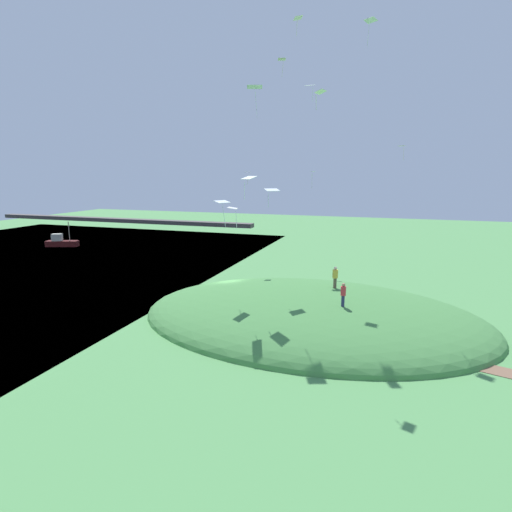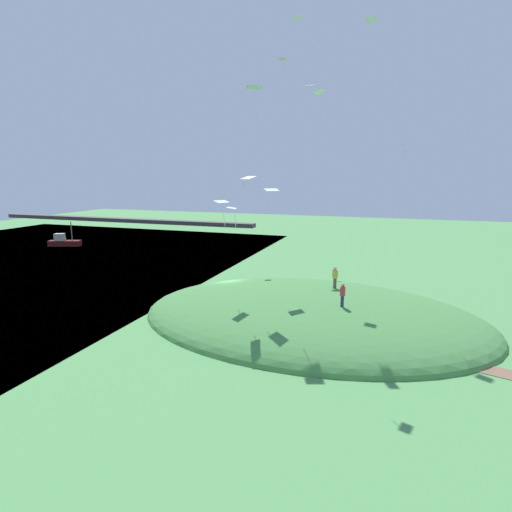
{
  "view_description": "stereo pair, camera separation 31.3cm",
  "coord_description": "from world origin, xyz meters",
  "px_view_note": "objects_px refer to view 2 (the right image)",
  "views": [
    {
      "loc": [
        14.2,
        -34.34,
        11.49
      ],
      "look_at": [
        3.36,
        -1.84,
        4.59
      ],
      "focal_mm": 28.49,
      "sensor_mm": 36.0,
      "label": 1
    },
    {
      "loc": [
        14.5,
        -34.24,
        11.49
      ],
      "look_at": [
        3.36,
        -1.84,
        4.59
      ],
      "focal_mm": 28.49,
      "sensor_mm": 36.0,
      "label": 2
    }
  ],
  "objects_px": {
    "kite_6": "(248,173)",
    "kite_7": "(319,92)",
    "kite_11": "(313,173)",
    "kite_5": "(310,86)",
    "kite_1": "(248,179)",
    "kite_3": "(271,191)",
    "kite_10": "(371,21)",
    "person_walking_path": "(335,275)",
    "person_with_child": "(343,292)",
    "kite_12": "(254,88)",
    "boat_on_lake": "(64,242)",
    "kite_0": "(298,19)",
    "kite_2": "(283,60)",
    "kite_8": "(222,203)",
    "kite_4": "(232,209)",
    "kite_9": "(403,147)"
  },
  "relations": [
    {
      "from": "person_with_child",
      "to": "kite_11",
      "type": "xyz_separation_m",
      "value": [
        -4.85,
        12.89,
        8.32
      ]
    },
    {
      "from": "person_with_child",
      "to": "kite_4",
      "type": "xyz_separation_m",
      "value": [
        -7.4,
        -2.49,
        5.87
      ]
    },
    {
      "from": "person_walking_path",
      "to": "kite_0",
      "type": "xyz_separation_m",
      "value": [
        -3.32,
        -0.94,
        19.27
      ]
    },
    {
      "from": "kite_5",
      "to": "kite_6",
      "type": "distance_m",
      "value": 11.06
    },
    {
      "from": "kite_5",
      "to": "kite_4",
      "type": "bearing_deg",
      "value": -116.76
    },
    {
      "from": "kite_2",
      "to": "kite_3",
      "type": "bearing_deg",
      "value": -78.41
    },
    {
      "from": "person_with_child",
      "to": "kite_5",
      "type": "distance_m",
      "value": 16.13
    },
    {
      "from": "person_with_child",
      "to": "kite_7",
      "type": "xyz_separation_m",
      "value": [
        -1.51,
        -3.19,
        12.91
      ]
    },
    {
      "from": "kite_7",
      "to": "kite_8",
      "type": "xyz_separation_m",
      "value": [
        -7.79,
        3.31,
        -6.83
      ]
    },
    {
      "from": "kite_2",
      "to": "kite_11",
      "type": "relative_size",
      "value": 0.95
    },
    {
      "from": "kite_6",
      "to": "kite_5",
      "type": "bearing_deg",
      "value": -36.6
    },
    {
      "from": "kite_0",
      "to": "kite_5",
      "type": "xyz_separation_m",
      "value": [
        0.77,
        1.36,
        -4.45
      ]
    },
    {
      "from": "kite_7",
      "to": "kite_2",
      "type": "bearing_deg",
      "value": 112.82
    },
    {
      "from": "kite_6",
      "to": "kite_11",
      "type": "height_order",
      "value": "kite_11"
    },
    {
      "from": "kite_1",
      "to": "kite_3",
      "type": "xyz_separation_m",
      "value": [
        0.96,
        2.57,
        -0.91
      ]
    },
    {
      "from": "kite_6",
      "to": "kite_7",
      "type": "xyz_separation_m",
      "value": [
        9.33,
        -13.33,
        4.56
      ]
    },
    {
      "from": "kite_1",
      "to": "kite_7",
      "type": "xyz_separation_m",
      "value": [
        5.29,
        -2.29,
        5.01
      ]
    },
    {
      "from": "kite_4",
      "to": "kite_12",
      "type": "distance_m",
      "value": 8.75
    },
    {
      "from": "kite_6",
      "to": "kite_12",
      "type": "distance_m",
      "value": 12.07
    },
    {
      "from": "kite_1",
      "to": "kite_7",
      "type": "height_order",
      "value": "kite_7"
    },
    {
      "from": "kite_2",
      "to": "kite_7",
      "type": "relative_size",
      "value": 1.46
    },
    {
      "from": "kite_11",
      "to": "kite_5",
      "type": "bearing_deg",
      "value": -81.88
    },
    {
      "from": "boat_on_lake",
      "to": "kite_2",
      "type": "height_order",
      "value": "kite_2"
    },
    {
      "from": "kite_3",
      "to": "kite_5",
      "type": "distance_m",
      "value": 8.81
    },
    {
      "from": "person_walking_path",
      "to": "kite_1",
      "type": "relative_size",
      "value": 1.1
    },
    {
      "from": "kite_12",
      "to": "kite_2",
      "type": "bearing_deg",
      "value": 96.02
    },
    {
      "from": "kite_2",
      "to": "kite_11",
      "type": "bearing_deg",
      "value": 10.61
    },
    {
      "from": "kite_1",
      "to": "kite_10",
      "type": "distance_m",
      "value": 15.32
    },
    {
      "from": "kite_12",
      "to": "person_with_child",
      "type": "bearing_deg",
      "value": -3.01
    },
    {
      "from": "kite_6",
      "to": "kite_7",
      "type": "bearing_deg",
      "value": -55.0
    },
    {
      "from": "kite_11",
      "to": "kite_0",
      "type": "bearing_deg",
      "value": -87.72
    },
    {
      "from": "kite_3",
      "to": "kite_6",
      "type": "xyz_separation_m",
      "value": [
        -5.0,
        8.47,
        1.36
      ]
    },
    {
      "from": "kite_4",
      "to": "kite_11",
      "type": "height_order",
      "value": "kite_11"
    },
    {
      "from": "kite_4",
      "to": "kite_10",
      "type": "xyz_separation_m",
      "value": [
        7.91,
        8.51,
        13.58
      ]
    },
    {
      "from": "kite_7",
      "to": "kite_10",
      "type": "xyz_separation_m",
      "value": [
        2.02,
        9.2,
        6.54
      ]
    },
    {
      "from": "kite_10",
      "to": "kite_9",
      "type": "bearing_deg",
      "value": 70.95
    },
    {
      "from": "kite_2",
      "to": "boat_on_lake",
      "type": "bearing_deg",
      "value": 164.41
    },
    {
      "from": "kite_11",
      "to": "kite_3",
      "type": "bearing_deg",
      "value": -95.08
    },
    {
      "from": "kite_3",
      "to": "kite_12",
      "type": "relative_size",
      "value": 0.67
    },
    {
      "from": "person_with_child",
      "to": "kite_12",
      "type": "bearing_deg",
      "value": -162.26
    },
    {
      "from": "kite_2",
      "to": "kite_7",
      "type": "height_order",
      "value": "kite_2"
    },
    {
      "from": "person_with_child",
      "to": "kite_2",
      "type": "height_order",
      "value": "kite_2"
    },
    {
      "from": "kite_10",
      "to": "kite_12",
      "type": "height_order",
      "value": "kite_10"
    },
    {
      "from": "boat_on_lake",
      "to": "kite_0",
      "type": "relative_size",
      "value": 3.99
    },
    {
      "from": "kite_6",
      "to": "kite_10",
      "type": "distance_m",
      "value": 16.4
    },
    {
      "from": "kite_3",
      "to": "kite_6",
      "type": "relative_size",
      "value": 1.14
    },
    {
      "from": "kite_6",
      "to": "kite_1",
      "type": "bearing_deg",
      "value": -69.9
    },
    {
      "from": "person_walking_path",
      "to": "kite_7",
      "type": "bearing_deg",
      "value": 67.2
    },
    {
      "from": "kite_5",
      "to": "kite_3",
      "type": "bearing_deg",
      "value": -124.13
    },
    {
      "from": "boat_on_lake",
      "to": "kite_5",
      "type": "height_order",
      "value": "kite_5"
    }
  ]
}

